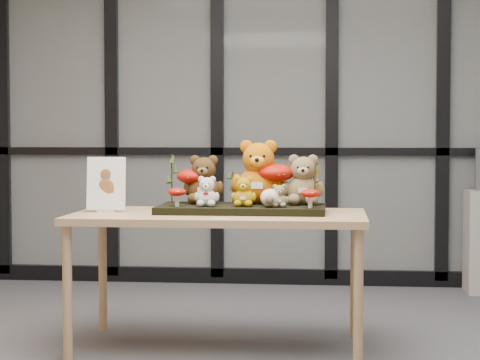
# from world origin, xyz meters

# --- Properties ---
(room_shell) EXTENTS (5.00, 5.00, 5.00)m
(room_shell) POSITION_xyz_m (0.00, 0.00, 1.68)
(room_shell) COLOR beige
(room_shell) RESTS_ON floor
(glass_partition) EXTENTS (4.90, 0.06, 2.78)m
(glass_partition) POSITION_xyz_m (-0.00, 2.47, 1.42)
(glass_partition) COLOR #2D383F
(glass_partition) RESTS_ON floor
(display_table) EXTENTS (1.61, 0.81, 0.75)m
(display_table) POSITION_xyz_m (-0.17, 0.37, 0.68)
(display_table) COLOR tan
(display_table) RESTS_ON floor
(diorama_tray) EXTENTS (0.92, 0.47, 0.04)m
(diorama_tray) POSITION_xyz_m (-0.05, 0.43, 0.77)
(diorama_tray) COLOR black
(diorama_tray) RESTS_ON display_table
(bear_pooh_yellow) EXTENTS (0.30, 0.28, 0.40)m
(bear_pooh_yellow) POSITION_xyz_m (0.03, 0.54, 0.99)
(bear_pooh_yellow) COLOR #C66707
(bear_pooh_yellow) RESTS_ON diorama_tray
(bear_brown_medium) EXTENTS (0.23, 0.21, 0.30)m
(bear_brown_medium) POSITION_xyz_m (-0.28, 0.52, 0.94)
(bear_brown_medium) COLOR #422B11
(bear_brown_medium) RESTS_ON diorama_tray
(bear_tan_back) EXTENTS (0.24, 0.21, 0.31)m
(bear_tan_back) POSITION_xyz_m (0.28, 0.50, 0.94)
(bear_tan_back) COLOR olive
(bear_tan_back) RESTS_ON diorama_tray
(bear_small_yellow) EXTENTS (0.14, 0.13, 0.18)m
(bear_small_yellow) POSITION_xyz_m (-0.03, 0.34, 0.88)
(bear_small_yellow) COLOR #AF860A
(bear_small_yellow) RESTS_ON diorama_tray
(bear_white_bow) EXTENTS (0.14, 0.13, 0.18)m
(bear_white_bow) POSITION_xyz_m (-0.23, 0.33, 0.88)
(bear_white_bow) COLOR silver
(bear_white_bow) RESTS_ON diorama_tray
(bear_beige_small) EXTENTS (0.10, 0.10, 0.14)m
(bear_beige_small) POSITION_xyz_m (0.16, 0.32, 0.86)
(bear_beige_small) COLOR olive
(bear_beige_small) RESTS_ON diorama_tray
(plush_cream_hedgehog) EXTENTS (0.08, 0.08, 0.11)m
(plush_cream_hedgehog) POSITION_xyz_m (0.11, 0.31, 0.85)
(plush_cream_hedgehog) COLOR silver
(plush_cream_hedgehog) RESTS_ON diorama_tray
(mushroom_back_left) EXTENTS (0.20, 0.20, 0.22)m
(mushroom_back_left) POSITION_xyz_m (-0.34, 0.55, 0.90)
(mushroom_back_left) COLOR #9C0F05
(mushroom_back_left) RESTS_ON diorama_tray
(mushroom_back_right) EXTENTS (0.23, 0.23, 0.25)m
(mushroom_back_right) POSITION_xyz_m (0.12, 0.53, 0.92)
(mushroom_back_right) COLOR #9C0F05
(mushroom_back_right) RESTS_ON diorama_tray
(mushroom_front_left) EXTENTS (0.10, 0.10, 0.11)m
(mushroom_front_left) POSITION_xyz_m (-0.40, 0.32, 0.85)
(mushroom_front_left) COLOR #9C0F05
(mushroom_front_left) RESTS_ON diorama_tray
(mushroom_front_right) EXTENTS (0.10, 0.10, 0.11)m
(mushroom_front_right) POSITION_xyz_m (0.33, 0.28, 0.85)
(mushroom_front_right) COLOR #9C0F05
(mushroom_front_right) RESTS_ON diorama_tray
(sprig_green_far_left) EXTENTS (0.05, 0.05, 0.28)m
(sprig_green_far_left) POSITION_xyz_m (-0.47, 0.55, 0.93)
(sprig_green_far_left) COLOR #13360C
(sprig_green_far_left) RESTS_ON diorama_tray
(sprig_green_mid_left) EXTENTS (0.05, 0.05, 0.21)m
(sprig_green_mid_left) POSITION_xyz_m (-0.30, 0.60, 0.90)
(sprig_green_mid_left) COLOR #13360C
(sprig_green_mid_left) RESTS_ON diorama_tray
(sprig_dry_far_right) EXTENTS (0.05, 0.05, 0.27)m
(sprig_dry_far_right) POSITION_xyz_m (0.34, 0.52, 0.93)
(sprig_dry_far_right) COLOR brown
(sprig_dry_far_right) RESTS_ON diorama_tray
(sprig_dry_mid_right) EXTENTS (0.05, 0.05, 0.22)m
(sprig_dry_mid_right) POSITION_xyz_m (0.35, 0.40, 0.90)
(sprig_dry_mid_right) COLOR brown
(sprig_dry_mid_right) RESTS_ON diorama_tray
(sprig_green_centre) EXTENTS (0.05, 0.05, 0.18)m
(sprig_green_centre) POSITION_xyz_m (-0.12, 0.61, 0.88)
(sprig_green_centre) COLOR #13360C
(sprig_green_centre) RESTS_ON diorama_tray
(sign_holder) EXTENTS (0.22, 0.08, 0.31)m
(sign_holder) POSITION_xyz_m (-0.81, 0.39, 0.89)
(sign_holder) COLOR silver
(sign_holder) RESTS_ON display_table
(label_card) EXTENTS (0.09, 0.03, 0.00)m
(label_card) POSITION_xyz_m (-0.13, 0.05, 0.75)
(label_card) COLOR white
(label_card) RESTS_ON display_table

